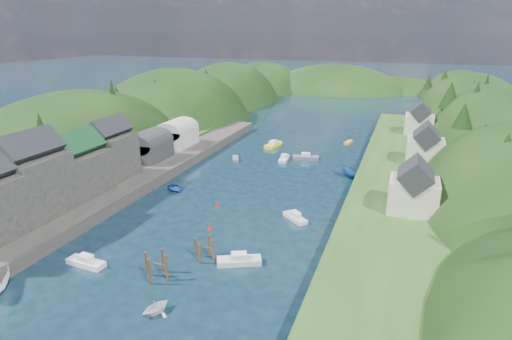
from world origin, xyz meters
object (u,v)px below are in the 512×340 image
at_px(piling_cluster_near, 156,268).
at_px(piling_cluster_far, 205,251).
at_px(channel_buoy_far, 217,204).
at_px(channel_buoy_near, 210,227).

distance_m(piling_cluster_near, piling_cluster_far, 6.96).
height_order(piling_cluster_far, channel_buoy_far, piling_cluster_far).
relative_size(piling_cluster_near, channel_buoy_near, 3.56).
bearing_deg(piling_cluster_far, channel_buoy_far, 109.06).
distance_m(channel_buoy_near, channel_buoy_far, 8.48).
height_order(piling_cluster_near, piling_cluster_far, piling_cluster_near).
xyz_separation_m(piling_cluster_far, channel_buoy_near, (-3.00, 7.81, -0.64)).
xyz_separation_m(channel_buoy_near, channel_buoy_far, (-2.50, 8.10, 0.00)).
relative_size(piling_cluster_near, piling_cluster_far, 1.16).
bearing_deg(piling_cluster_near, channel_buoy_far, 95.47).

